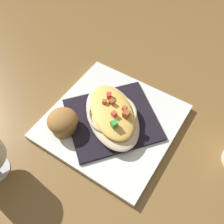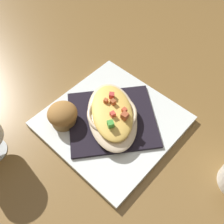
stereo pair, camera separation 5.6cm
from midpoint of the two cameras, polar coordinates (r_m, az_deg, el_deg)
name	(u,v)px [view 1 (the left image)]	position (r m, az deg, el deg)	size (l,w,h in m)	color
ground_plane	(112,123)	(0.60, -2.69, -2.67)	(2.60, 2.60, 0.00)	brown
square_plate	(112,122)	(0.59, -2.71, -2.30)	(0.27, 0.27, 0.01)	white
folded_napkin	(112,119)	(0.58, -2.75, -1.75)	(0.17, 0.19, 0.01)	black
gratin_dish	(112,114)	(0.57, -2.82, -0.61)	(0.20, 0.21, 0.05)	beige
muffin	(63,122)	(0.57, -13.56, -2.33)	(0.07, 0.07, 0.05)	olive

